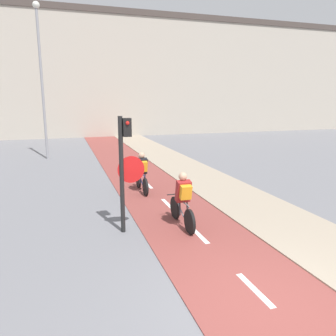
# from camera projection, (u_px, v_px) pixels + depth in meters

# --- Properties ---
(ground_plane) EXTENTS (120.00, 120.00, 0.00)m
(ground_plane) POSITION_uv_depth(u_px,v_px,m) (272.00, 308.00, 5.26)
(ground_plane) COLOR slate
(bike_lane) EXTENTS (2.60, 60.00, 0.02)m
(bike_lane) POSITION_uv_depth(u_px,v_px,m) (271.00, 307.00, 5.27)
(bike_lane) COLOR brown
(bike_lane) RESTS_ON ground_plane
(building_row_background) EXTENTS (60.00, 5.20, 10.77)m
(building_row_background) POSITION_uv_depth(u_px,v_px,m) (94.00, 76.00, 30.06)
(building_row_background) COLOR #B2A899
(building_row_background) RESTS_ON ground_plane
(traffic_light_pole) EXTENTS (0.67, 0.25, 2.90)m
(traffic_light_pole) POSITION_uv_depth(u_px,v_px,m) (125.00, 161.00, 7.94)
(traffic_light_pole) COLOR black
(traffic_light_pole) RESTS_ON ground_plane
(street_lamp_far) EXTENTS (0.36, 0.36, 8.18)m
(street_lamp_far) POSITION_uv_depth(u_px,v_px,m) (41.00, 68.00, 17.34)
(street_lamp_far) COLOR gray
(street_lamp_far) RESTS_ON ground_plane
(cyclist_near) EXTENTS (0.46, 1.75, 1.46)m
(cyclist_near) POSITION_uv_depth(u_px,v_px,m) (183.00, 201.00, 8.46)
(cyclist_near) COLOR black
(cyclist_near) RESTS_ON ground_plane
(cyclist_far) EXTENTS (0.46, 1.73, 1.45)m
(cyclist_far) POSITION_uv_depth(u_px,v_px,m) (142.00, 173.00, 11.66)
(cyclist_far) COLOR black
(cyclist_far) RESTS_ON ground_plane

